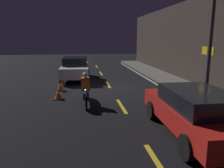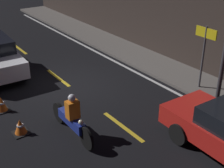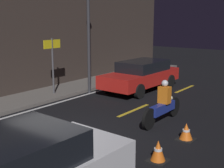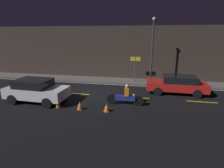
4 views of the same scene
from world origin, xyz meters
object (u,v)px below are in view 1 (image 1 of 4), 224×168
Objects in this scene: sedan_white at (75,68)px; traffic_cone_near at (63,80)px; taxi_red at (195,111)px; motorcycle at (86,91)px; traffic_cone_mid at (61,86)px; street_lamp at (212,27)px; traffic_cone_far at (58,94)px; shop_sign at (207,61)px.

sedan_white is 5.69× the size of traffic_cone_near.
sedan_white is 10.27m from taxi_red.
traffic_cone_mid is at bearing -153.33° from motorcycle.
street_lamp is (-1.97, 1.55, 2.49)m from taxi_red.
street_lamp reaches higher than traffic_cone_mid.
traffic_cone_far is 7.10m from street_lamp.
taxi_red is 8.49× the size of traffic_cone_mid.
sedan_white is at bearing 171.71° from traffic_cone_far.
sedan_white is at bearing 158.77° from traffic_cone_near.
sedan_white reaches higher than traffic_cone_near.
motorcycle is at bearing 52.94° from traffic_cone_far.
taxi_red is 1.88× the size of motorcycle.
traffic_cone_mid is 0.22× the size of shop_sign.
shop_sign is (4.29, 6.73, 1.46)m from traffic_cone_near.
taxi_red is at bearing 40.80° from motorcycle.
shop_sign reaches higher than taxi_red.
sedan_white is at bearing -174.56° from motorcycle.
traffic_cone_mid is at bearing -125.83° from street_lamp.
traffic_cone_far is 0.20× the size of shop_sign.
traffic_cone_far is at bearing 0.38° from traffic_cone_near.
traffic_cone_near is at bearing -133.99° from street_lamp.
motorcycle is at bearing 7.08° from sedan_white.
street_lamp reaches higher than traffic_cone_near.
traffic_cone_near is 0.30× the size of shop_sign.
street_lamp reaches higher than taxi_red.
motorcycle is 4.87× the size of traffic_cone_far.
motorcycle is 5.60m from shop_sign.
motorcycle reaches higher than traffic_cone_near.
traffic_cone_mid is at bearing 36.31° from taxi_red.
street_lamp is (5.70, 5.91, 2.88)m from traffic_cone_near.
traffic_cone_near reaches higher than traffic_cone_far.
traffic_cone_mid is at bearing -112.95° from shop_sign.
traffic_cone_near reaches higher than traffic_cone_mid.
traffic_cone_mid is at bearing -0.31° from traffic_cone_near.
street_lamp is (1.42, -0.82, 1.42)m from shop_sign.
street_lamp reaches higher than sedan_white.
sedan_white is 0.72× the size of street_lamp.
sedan_white is at bearing 167.28° from traffic_cone_mid.
traffic_cone_mid is at bearing -10.63° from sedan_white.
motorcycle is at bearing 26.22° from traffic_cone_mid.
sedan_white is at bearing -146.03° from street_lamp.
traffic_cone_far is at bearing -113.91° from street_lamp.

